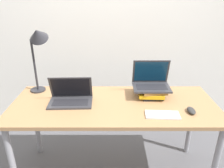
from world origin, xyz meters
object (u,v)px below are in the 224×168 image
(laptop_on_books, at_px, (151,82))
(desk_lamp, at_px, (37,42))
(laptop_left, at_px, (70,97))
(mouse, at_px, (191,110))
(book_stack, at_px, (151,91))
(wireless_keyboard, at_px, (162,115))

(laptop_on_books, height_order, desk_lamp, desk_lamp)
(laptop_left, distance_m, mouse, 1.00)
(desk_lamp, bearing_deg, book_stack, -4.17)
(book_stack, bearing_deg, wireless_keyboard, -84.97)
(laptop_left, height_order, wireless_keyboard, laptop_left)
(book_stack, height_order, desk_lamp, desk_lamp)
(book_stack, xyz_separation_m, desk_lamp, (-1.00, 0.07, 0.43))
(mouse, bearing_deg, wireless_keyboard, -168.75)
(wireless_keyboard, bearing_deg, book_stack, 95.03)
(laptop_on_books, distance_m, wireless_keyboard, 0.38)
(laptop_left, height_order, book_stack, laptop_left)
(laptop_left, bearing_deg, book_stack, 10.41)
(desk_lamp, bearing_deg, mouse, -16.57)
(wireless_keyboard, xyz_separation_m, mouse, (0.24, 0.05, 0.01))
(book_stack, relative_size, laptop_on_books, 0.84)
(desk_lamp, bearing_deg, laptop_on_books, -3.61)
(wireless_keyboard, distance_m, desk_lamp, 1.21)
(book_stack, xyz_separation_m, laptop_on_books, (-0.01, 0.01, 0.09))
(mouse, relative_size, desk_lamp, 0.18)
(laptop_left, height_order, mouse, laptop_left)
(laptop_on_books, bearing_deg, book_stack, -61.50)
(laptop_on_books, height_order, mouse, laptop_on_books)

